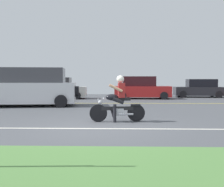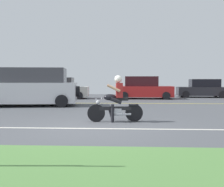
# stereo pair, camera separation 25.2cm
# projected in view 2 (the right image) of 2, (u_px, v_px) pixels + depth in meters

# --- Properties ---
(ground) EXTENTS (56.00, 30.00, 0.04)m
(ground) POSITION_uv_depth(u_px,v_px,m) (104.00, 115.00, 10.22)
(ground) COLOR #4C4F54
(lane_line_near) EXTENTS (50.40, 0.12, 0.01)m
(lane_line_near) POSITION_uv_depth(u_px,v_px,m) (95.00, 128.00, 7.16)
(lane_line_near) COLOR silver
(lane_line_near) RESTS_ON ground
(lane_line_far) EXTENTS (50.40, 0.12, 0.01)m
(lane_line_far) POSITION_uv_depth(u_px,v_px,m) (111.00, 103.00, 15.15)
(lane_line_far) COLOR yellow
(lane_line_far) RESTS_ON ground
(motorcyclist) EXTENTS (1.83, 0.60, 1.53)m
(motorcyclist) POSITION_uv_depth(u_px,v_px,m) (116.00, 102.00, 8.34)
(motorcyclist) COLOR black
(motorcyclist) RESTS_ON ground
(suv_nearby) EXTENTS (5.11, 2.63, 2.02)m
(suv_nearby) POSITION_uv_depth(u_px,v_px,m) (32.00, 88.00, 13.56)
(suv_nearby) COLOR silver
(suv_nearby) RESTS_ON ground
(parked_car_0) EXTENTS (4.55, 2.10, 1.54)m
(parked_car_0) POSITION_uv_depth(u_px,v_px,m) (0.00, 88.00, 21.34)
(parked_car_0) COLOR #AD1E1E
(parked_car_0) RESTS_ON ground
(parked_car_1) EXTENTS (4.45, 2.14, 1.59)m
(parked_car_1) POSITION_uv_depth(u_px,v_px,m) (59.00, 89.00, 19.09)
(parked_car_1) COLOR beige
(parked_car_1) RESTS_ON ground
(parked_car_2) EXTENTS (4.18, 2.06, 1.66)m
(parked_car_2) POSITION_uv_depth(u_px,v_px,m) (144.00, 88.00, 18.97)
(parked_car_2) COLOR #AD1E1E
(parked_car_2) RESTS_ON ground
(parked_car_3) EXTENTS (3.93, 2.15, 1.47)m
(parked_car_3) POSITION_uv_depth(u_px,v_px,m) (202.00, 89.00, 20.58)
(parked_car_3) COLOR #232328
(parked_car_3) RESTS_ON ground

